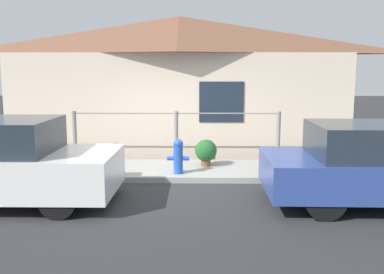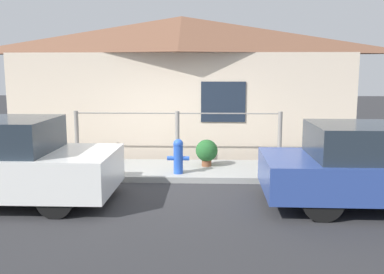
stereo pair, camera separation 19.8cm
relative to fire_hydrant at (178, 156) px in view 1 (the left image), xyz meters
name	(u,v)px [view 1 (the left image)]	position (x,y,z in m)	size (l,w,h in m)	color
ground_plane	(172,183)	(-0.11, -0.34, -0.50)	(60.00, 60.00, 0.00)	#2D2D30
sidewalk	(175,170)	(-0.11, 0.53, -0.44)	(24.00, 1.75, 0.12)	#9E9E99
house	(179,44)	(-0.11, 2.91, 2.45)	(9.15, 2.23, 3.68)	beige
fence	(176,134)	(-0.11, 1.26, 0.27)	(4.90, 0.10, 1.18)	gray
fire_hydrant	(178,156)	(0.00, 0.00, 0.00)	(0.46, 0.21, 0.73)	blue
potted_plant_near_hydrant	(206,151)	(0.59, 0.72, -0.04)	(0.49, 0.49, 0.60)	brown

